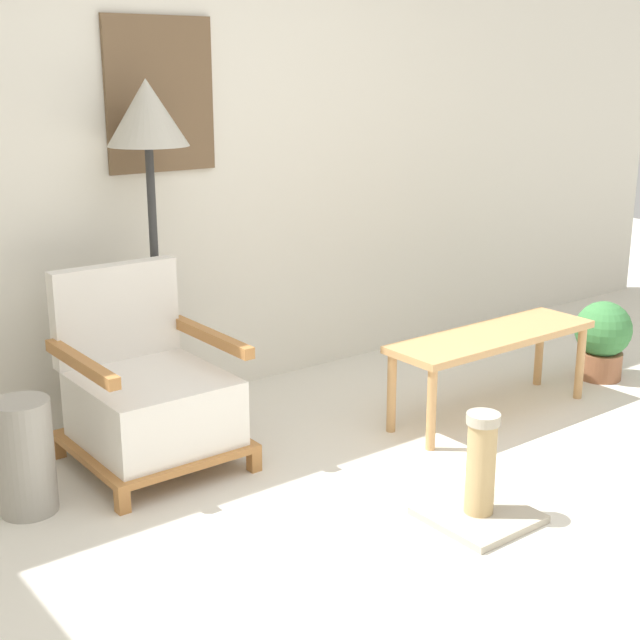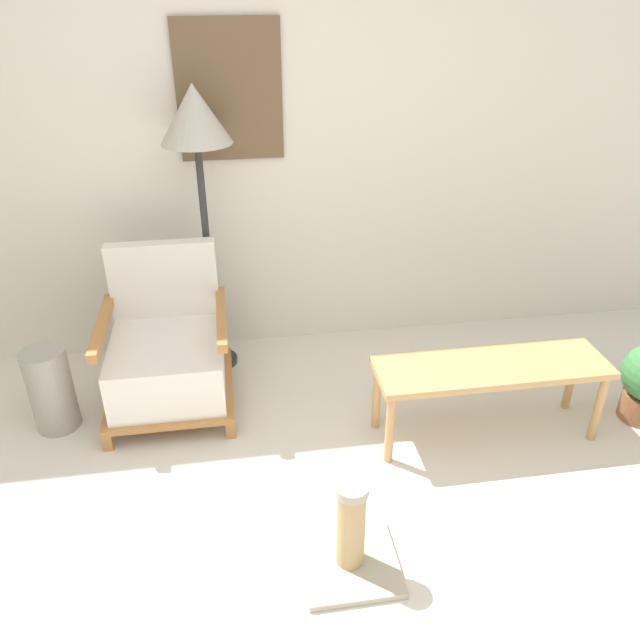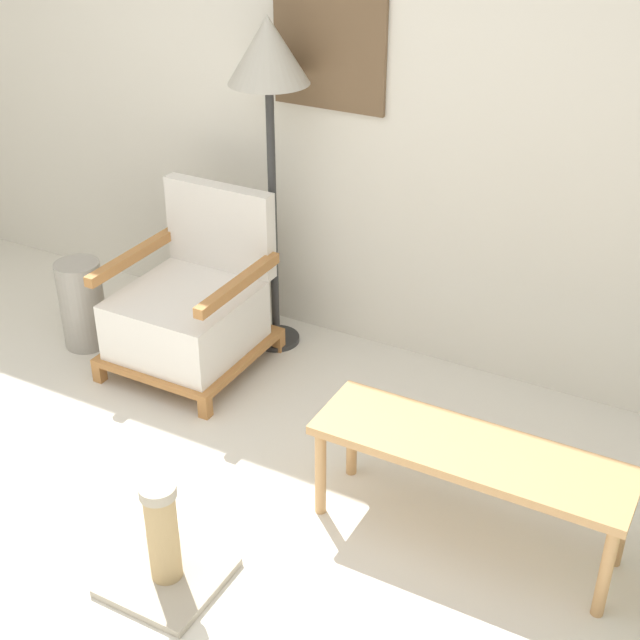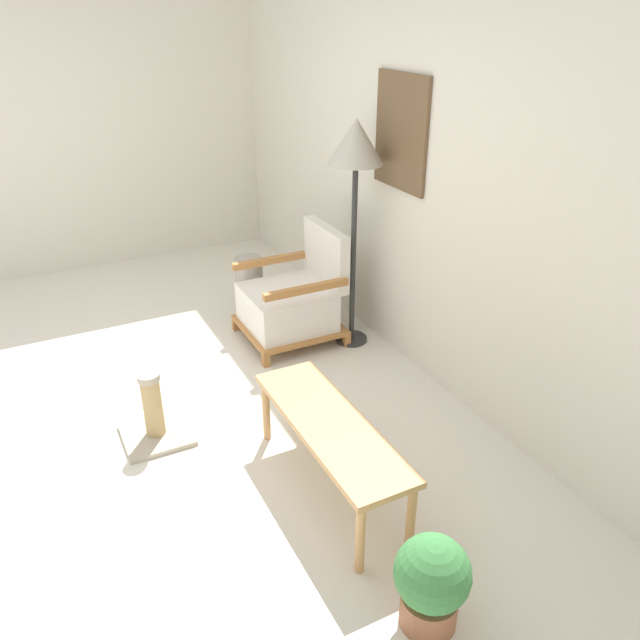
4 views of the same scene
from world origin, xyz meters
The scene contains 8 objects.
ground_plane centered at (0.00, 0.00, 0.00)m, with size 14.00×14.00×0.00m, color silver.
wall_back centered at (0.00, 2.17, 1.35)m, with size 8.00×0.09×2.70m.
armchair centered at (-0.44, 1.54, 0.31)m, with size 0.66×0.70×0.84m.
floor_lamp centered at (-0.19, 1.90, 1.40)m, with size 0.37×0.37×1.63m.
coffee_table centered at (1.16, 1.01, 0.37)m, with size 1.16×0.35×0.42m.
vase centered at (-1.03, 1.42, 0.23)m, with size 0.22×0.22×0.46m, color #9E998E.
potted_plant centered at (2.06, 1.00, 0.24)m, with size 0.31×0.31×0.44m.
scratching_post centered at (0.32, 0.30, 0.14)m, with size 0.39×0.39×0.43m.
Camera 1 is at (-2.05, -1.78, 1.68)m, focal length 50.00 mm.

